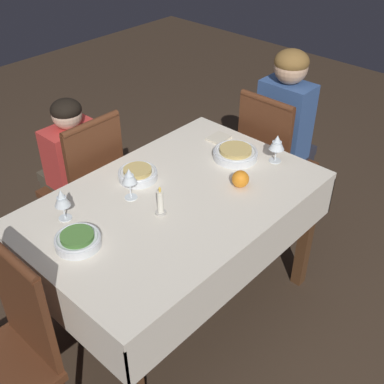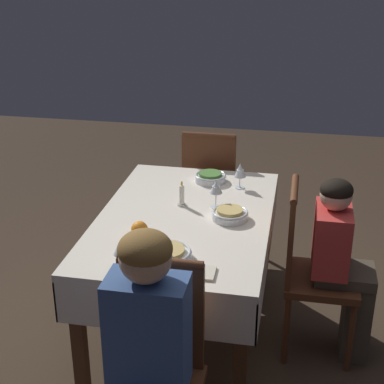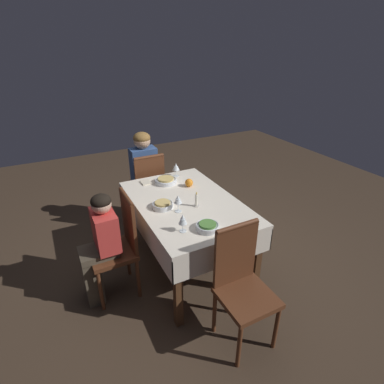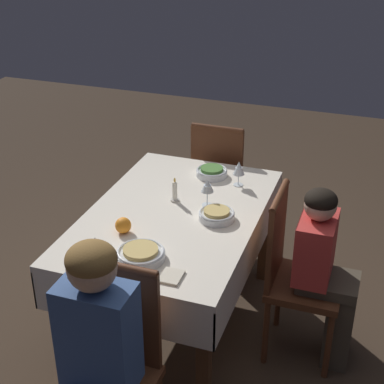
# 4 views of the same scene
# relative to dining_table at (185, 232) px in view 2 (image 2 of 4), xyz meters

# --- Properties ---
(ground_plane) EXTENTS (8.00, 8.00, 0.00)m
(ground_plane) POSITION_rel_dining_table_xyz_m (0.00, 0.00, -0.66)
(ground_plane) COLOR #3D2D21
(dining_table) EXTENTS (1.38, 0.90, 0.75)m
(dining_table) POSITION_rel_dining_table_xyz_m (0.00, 0.00, 0.00)
(dining_table) COLOR silver
(dining_table) RESTS_ON ground_plane
(chair_west) EXTENTS (0.38, 0.38, 0.96)m
(chair_west) POSITION_rel_dining_table_xyz_m (-0.90, -0.07, -0.14)
(chair_west) COLOR #562D19
(chair_west) RESTS_ON ground_plane
(chair_south) EXTENTS (0.38, 0.38, 0.96)m
(chair_south) POSITION_rel_dining_table_xyz_m (0.02, -0.66, -0.14)
(chair_south) COLOR #562D19
(chair_south) RESTS_ON ground_plane
(chair_east) EXTENTS (0.38, 0.38, 0.96)m
(chair_east) POSITION_rel_dining_table_xyz_m (0.90, 0.01, -0.14)
(chair_east) COLOR #562D19
(chair_east) RESTS_ON ground_plane
(person_adult_denim) EXTENTS (0.34, 0.30, 1.17)m
(person_adult_denim) POSITION_rel_dining_table_xyz_m (-1.05, -0.07, 0.01)
(person_adult_denim) COLOR #282833
(person_adult_denim) RESTS_ON ground_plane
(person_child_red) EXTENTS (0.30, 0.33, 1.01)m
(person_child_red) POSITION_rel_dining_table_xyz_m (0.02, -0.82, -0.10)
(person_child_red) COLOR #4C4233
(person_child_red) RESTS_ON ground_plane
(bowl_west) EXTENTS (0.23, 0.23, 0.06)m
(bowl_west) POSITION_rel_dining_table_xyz_m (-0.46, -0.01, 0.12)
(bowl_west) COLOR silver
(bowl_west) RESTS_ON dining_table
(wine_glass_west) EXTENTS (0.08, 0.08, 0.15)m
(wine_glass_west) POSITION_rel_dining_table_xyz_m (-0.57, 0.16, 0.20)
(wine_glass_west) COLOR white
(wine_glass_west) RESTS_ON dining_table
(bowl_south) EXTENTS (0.19, 0.19, 0.06)m
(bowl_south) POSITION_rel_dining_table_xyz_m (0.01, -0.24, 0.12)
(bowl_south) COLOR silver
(bowl_south) RESTS_ON dining_table
(wine_glass_south) EXTENTS (0.07, 0.07, 0.16)m
(wine_glass_south) POSITION_rel_dining_table_xyz_m (0.14, -0.14, 0.21)
(wine_glass_south) COLOR white
(wine_glass_south) RESTS_ON dining_table
(bowl_east) EXTENTS (0.19, 0.19, 0.06)m
(bowl_east) POSITION_rel_dining_table_xyz_m (0.50, -0.06, 0.12)
(bowl_east) COLOR silver
(bowl_east) RESTS_ON dining_table
(wine_glass_east) EXTENTS (0.07, 0.07, 0.15)m
(wine_glass_east) POSITION_rel_dining_table_xyz_m (0.43, -0.24, 0.20)
(wine_glass_east) COLOR white
(wine_glass_east) RESTS_ON dining_table
(candle_centerpiece) EXTENTS (0.05, 0.05, 0.14)m
(candle_centerpiece) POSITION_rel_dining_table_xyz_m (0.13, 0.04, 0.15)
(candle_centerpiece) COLOR beige
(candle_centerpiece) RESTS_ON dining_table
(orange_fruit) EXTENTS (0.08, 0.08, 0.08)m
(orange_fruit) POSITION_rel_dining_table_xyz_m (-0.27, 0.17, 0.14)
(orange_fruit) COLOR orange
(orange_fruit) RESTS_ON dining_table
(napkin_red_folded) EXTENTS (0.12, 0.10, 0.01)m
(napkin_red_folded) POSITION_rel_dining_table_xyz_m (-0.56, -0.20, 0.10)
(napkin_red_folded) COLOR beige
(napkin_red_folded) RESTS_ON dining_table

